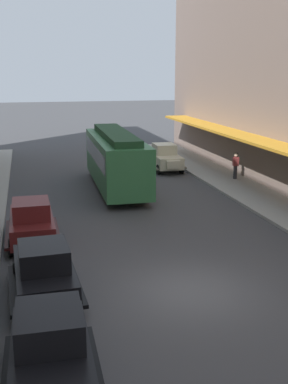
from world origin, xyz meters
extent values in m
plane|color=#424244|center=(0.00, 0.00, 0.00)|extent=(200.00, 200.00, 0.00)
cube|color=black|center=(-4.52, 0.62, 0.74)|extent=(1.86, 3.97, 0.80)
cube|color=black|center=(-4.51, 0.37, 1.49)|extent=(1.51, 1.76, 0.70)
cube|color=#8C9EA8|center=(-4.51, 0.37, 1.49)|extent=(1.43, 1.72, 0.42)
cube|color=black|center=(-4.61, 2.75, 0.79)|extent=(0.95, 0.40, 0.52)
cube|color=black|center=(-5.47, 0.58, 0.42)|extent=(0.38, 3.52, 0.12)
cube|color=black|center=(-3.57, 0.66, 0.42)|extent=(0.38, 3.52, 0.12)
cylinder|color=black|center=(-5.38, 1.95, 0.34)|extent=(0.25, 0.69, 0.68)
cylinder|color=black|center=(-3.77, 2.02, 0.34)|extent=(0.25, 0.69, 0.68)
cylinder|color=black|center=(-5.27, -0.77, 0.34)|extent=(0.25, 0.69, 0.68)
cylinder|color=black|center=(-3.66, -0.71, 0.34)|extent=(0.25, 0.69, 0.68)
cube|color=black|center=(-4.58, -3.98, 0.74)|extent=(1.79, 3.94, 0.80)
cube|color=black|center=(-4.57, -3.74, 1.49)|extent=(1.48, 1.73, 0.70)
cube|color=#8C9EA8|center=(-4.57, -3.74, 1.49)|extent=(1.41, 1.70, 0.42)
cube|color=black|center=(-3.63, -4.01, 0.42)|extent=(0.32, 3.51, 0.12)
cube|color=black|center=(-5.53, -3.96, 0.42)|extent=(0.32, 3.51, 0.12)
cylinder|color=black|center=(-3.74, -2.64, 0.34)|extent=(0.24, 0.69, 0.68)
cylinder|color=black|center=(-5.35, -2.60, 0.34)|extent=(0.24, 0.69, 0.68)
cube|color=#591919|center=(-4.78, 5.81, 0.74)|extent=(1.72, 3.91, 0.80)
cube|color=#591919|center=(-4.78, 5.56, 1.49)|extent=(1.45, 1.71, 0.70)
cube|color=#8C9EA8|center=(-4.78, 5.56, 1.49)|extent=(1.38, 1.67, 0.42)
cube|color=#591919|center=(-4.79, 7.94, 0.79)|extent=(0.94, 0.37, 0.52)
cube|color=black|center=(-5.73, 5.81, 0.42)|extent=(0.26, 3.51, 0.12)
cube|color=black|center=(-3.83, 5.82, 0.42)|extent=(0.26, 3.51, 0.12)
cylinder|color=black|center=(-5.60, 7.17, 0.34)|extent=(0.22, 0.68, 0.68)
cylinder|color=black|center=(-3.98, 7.18, 0.34)|extent=(0.22, 0.68, 0.68)
cylinder|color=black|center=(-5.58, 4.44, 0.34)|extent=(0.22, 0.68, 0.68)
cylinder|color=black|center=(-3.97, 4.45, 0.34)|extent=(0.22, 0.68, 0.68)
cube|color=beige|center=(4.74, 18.70, 0.74)|extent=(1.81, 3.95, 0.80)
cube|color=beige|center=(4.75, 18.95, 1.49)|extent=(1.49, 1.74, 0.70)
cube|color=#8C9EA8|center=(4.75, 18.95, 1.49)|extent=(1.41, 1.70, 0.42)
cube|color=beige|center=(4.68, 16.57, 0.79)|extent=(0.94, 0.39, 0.52)
cube|color=#6D6856|center=(5.69, 18.67, 0.42)|extent=(0.34, 3.52, 0.12)
cube|color=#6D6856|center=(3.79, 18.73, 0.42)|extent=(0.34, 3.52, 0.12)
cylinder|color=black|center=(5.51, 17.31, 0.34)|extent=(0.24, 0.69, 0.68)
cylinder|color=black|center=(3.90, 17.36, 0.34)|extent=(0.24, 0.69, 0.68)
cylinder|color=black|center=(5.59, 20.04, 0.34)|extent=(0.24, 0.69, 0.68)
cylinder|color=black|center=(3.97, 20.09, 0.34)|extent=(0.24, 0.69, 0.68)
cube|color=#33723F|center=(0.30, 13.98, 1.75)|extent=(2.77, 9.67, 2.70)
cube|color=#1C3F23|center=(0.30, 13.98, 3.28)|extent=(1.75, 8.68, 0.36)
cube|color=#8C9EA8|center=(0.30, 13.98, 2.22)|extent=(2.78, 8.90, 0.95)
cube|color=black|center=(0.38, 16.85, 0.20)|extent=(2.03, 1.26, 0.40)
cube|color=black|center=(0.22, 11.10, 0.20)|extent=(2.03, 1.26, 0.40)
cylinder|color=#2D2D33|center=(8.10, 14.22, 0.57)|extent=(0.24, 0.24, 0.85)
cube|color=maroon|center=(8.10, 14.22, 1.28)|extent=(0.36, 0.22, 0.56)
sphere|color=beige|center=(8.10, 14.22, 1.68)|extent=(0.22, 0.22, 0.22)
cylinder|color=black|center=(8.10, 14.22, 1.80)|extent=(0.28, 0.28, 0.04)
camera|label=1|loc=(-4.83, -13.24, 6.85)|focal=44.43mm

